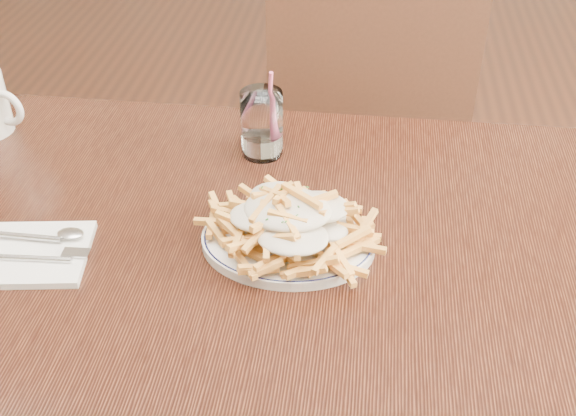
# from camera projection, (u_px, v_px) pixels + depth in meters

# --- Properties ---
(table) EXTENTS (1.20, 0.80, 0.75)m
(table) POSITION_uv_depth(u_px,v_px,m) (232.00, 277.00, 1.13)
(table) COLOR black
(table) RESTS_ON ground
(chair_far) EXTENTS (0.52, 0.52, 0.98)m
(chair_far) POSITION_uv_depth(u_px,v_px,m) (361.00, 124.00, 1.74)
(chair_far) COLOR #311A10
(chair_far) RESTS_ON ground
(fries_plate) EXTENTS (0.30, 0.28, 0.02)m
(fries_plate) POSITION_uv_depth(u_px,v_px,m) (288.00, 241.00, 1.06)
(fries_plate) COLOR silver
(fries_plate) RESTS_ON table
(loaded_fries) EXTENTS (0.25, 0.21, 0.07)m
(loaded_fries) POSITION_uv_depth(u_px,v_px,m) (288.00, 216.00, 1.03)
(loaded_fries) COLOR gold
(loaded_fries) RESTS_ON fries_plate
(napkin) EXTENTS (0.23, 0.17, 0.01)m
(napkin) POSITION_uv_depth(u_px,v_px,m) (13.00, 254.00, 1.04)
(napkin) COLOR white
(napkin) RESTS_ON table
(cutlery) EXTENTS (0.21, 0.08, 0.01)m
(cutlery) POSITION_uv_depth(u_px,v_px,m) (13.00, 247.00, 1.04)
(cutlery) COLOR silver
(cutlery) RESTS_ON napkin
(water_glass) EXTENTS (0.07, 0.07, 0.16)m
(water_glass) POSITION_uv_depth(u_px,v_px,m) (262.00, 127.00, 1.24)
(water_glass) COLOR white
(water_glass) RESTS_ON table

